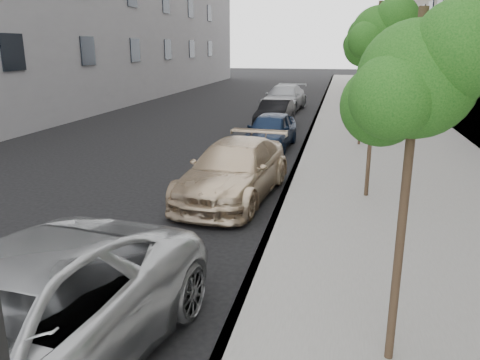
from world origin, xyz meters
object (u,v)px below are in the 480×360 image
(minivan, at_px, (6,333))
(sedan_rear, at_px, (284,98))
(tree_mid, at_px, (380,34))
(tree_far, at_px, (367,36))
(tree_near, at_px, (419,80))
(sedan_black, at_px, (275,114))
(suv, at_px, (234,170))
(sedan_blue, at_px, (271,130))

(minivan, distance_m, sedan_rear, 24.54)
(tree_mid, height_order, tree_far, tree_far)
(tree_near, bearing_deg, sedan_black, 102.68)
(sedan_black, height_order, sedan_rear, sedan_rear)
(tree_far, relative_size, sedan_rear, 0.93)
(suv, height_order, sedan_rear, sedan_rear)
(tree_near, distance_m, sedan_rear, 23.69)
(minivan, bearing_deg, tree_far, 80.85)
(minivan, relative_size, sedan_black, 1.45)
(tree_far, bearing_deg, minivan, -105.99)
(tree_mid, height_order, sedan_rear, tree_mid)
(minivan, xyz_separation_m, sedan_black, (0.28, 18.43, -0.15))
(tree_near, height_order, suv, tree_near)
(sedan_blue, xyz_separation_m, sedan_rear, (-0.82, 10.90, 0.08))
(suv, bearing_deg, sedan_blue, 95.92)
(tree_mid, distance_m, tree_far, 6.50)
(minivan, height_order, suv, minivan)
(sedan_rear, bearing_deg, tree_far, -62.72)
(tree_near, relative_size, tree_far, 0.85)
(sedan_blue, height_order, sedan_black, sedan_blue)
(minivan, bearing_deg, sedan_black, 95.97)
(tree_near, distance_m, sedan_blue, 13.00)
(tree_near, xyz_separation_m, sedan_rear, (-4.15, 23.17, -2.67))
(tree_mid, distance_m, sedan_blue, 7.45)
(tree_mid, bearing_deg, minivan, -117.61)
(tree_far, xyz_separation_m, sedan_rear, (-4.15, 10.17, -3.34))
(tree_far, relative_size, sedan_blue, 1.22)
(tree_mid, distance_m, suv, 4.71)
(tree_near, xyz_separation_m, tree_far, (0.00, 13.00, 0.68))
(suv, bearing_deg, tree_far, 70.17)
(suv, xyz_separation_m, sedan_black, (-0.51, 10.95, -0.07))
(tree_near, relative_size, suv, 0.83)
(tree_mid, xyz_separation_m, sedan_black, (-3.84, 10.56, -3.38))
(tree_far, distance_m, sedan_rear, 11.48)
(sedan_rear, bearing_deg, tree_mid, -70.94)
(tree_near, height_order, sedan_blue, tree_near)
(suv, bearing_deg, sedan_black, 98.60)
(tree_near, xyz_separation_m, tree_mid, (-0.00, 6.50, 0.60))
(tree_far, bearing_deg, tree_mid, -90.00)
(tree_mid, bearing_deg, sedan_blue, 120.00)
(sedan_blue, height_order, sedan_rear, sedan_rear)
(suv, bearing_deg, minivan, -90.12)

